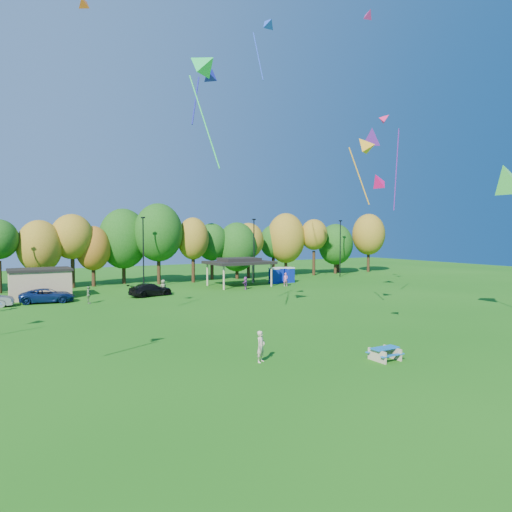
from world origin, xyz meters
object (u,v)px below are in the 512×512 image
porta_potties (281,275)px  picnic_table (385,353)px  kite_flyer (261,347)px  car_c (47,296)px  car_d (151,290)px

porta_potties → picnic_table: porta_potties is taller
kite_flyer → car_c: kite_flyer is taller
porta_potties → car_c: (-30.58, -3.24, -0.37)m
car_c → porta_potties: bearing=-73.7°
picnic_table → car_d: 32.02m
porta_potties → car_d: size_ratio=0.76×
car_c → car_d: bearing=-83.0°
picnic_table → kite_flyer: size_ratio=0.95×
porta_potties → car_d: 20.38m
porta_potties → kite_flyer: size_ratio=2.15×
picnic_table → car_c: 35.36m
car_d → kite_flyer: bearing=162.0°
kite_flyer → picnic_table: bearing=-57.5°
car_d → porta_potties: bearing=-91.8°
picnic_table → car_c: size_ratio=0.32×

